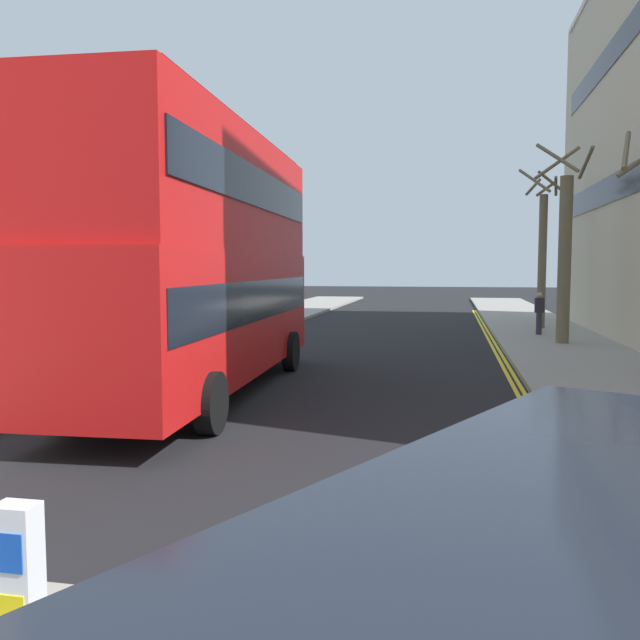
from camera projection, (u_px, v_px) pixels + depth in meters
The scene contains 9 objects.
sidewalk_right at pixel (608, 380), 15.66m from camera, with size 4.00×80.00×0.14m, color gray.
sidewalk_left at pixel (105, 364), 18.15m from camera, with size 4.00×80.00×0.14m, color gray.
kerb_line_outer at pixel (526, 395), 14.11m from camera, with size 0.10×56.00×0.01m, color yellow.
kerb_line_inner at pixel (518, 395), 14.14m from camera, with size 0.10×56.00×0.01m, color yellow.
keep_left_bollard at pixel (19, 593), 4.35m from camera, with size 0.36×0.28×1.11m.
double_decker_bus_away at pixel (202, 253), 14.11m from camera, with size 3.12×10.89×5.64m.
pedestrian_far at pixel (539, 313), 25.31m from camera, with size 0.34×0.22×1.62m.
street_tree_mid at pixel (542, 252), 27.94m from camera, with size 1.92×1.87×6.70m.
street_tree_far at pixel (565, 254), 22.37m from camera, with size 1.84×2.12×6.78m.
Camera 1 is at (2.75, -0.52, 2.76)m, focal length 37.10 mm.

